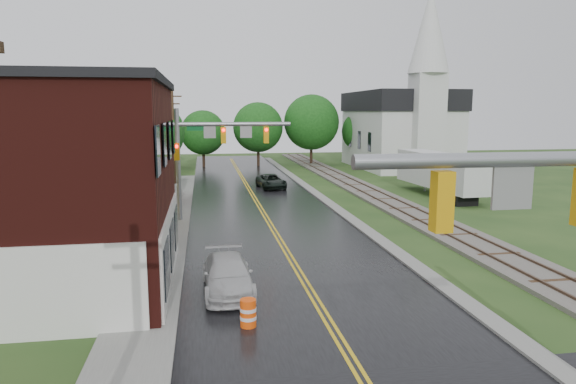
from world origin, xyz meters
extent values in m
cube|color=black|center=(0.00, 30.00, 0.00)|extent=(10.00, 90.00, 0.02)
cube|color=gray|center=(5.40, 35.00, 0.00)|extent=(0.80, 70.00, 0.12)
cube|color=gray|center=(-6.20, 25.00, 0.00)|extent=(2.40, 50.00, 0.12)
cube|color=silver|center=(-5.45, 15.00, 1.50)|extent=(0.10, 9.50, 3.00)
cube|color=tan|center=(-11.00, 26.00, 3.20)|extent=(8.00, 7.00, 6.40)
cube|color=#3F0F0C|center=(-10.00, 35.00, 2.20)|extent=(7.00, 6.00, 4.40)
cube|color=silver|center=(20.00, 55.00, 3.50)|extent=(10.00, 16.00, 7.00)
cube|color=black|center=(20.00, 55.00, 8.20)|extent=(10.40, 16.40, 2.40)
cube|color=silver|center=(20.00, 47.00, 5.50)|extent=(3.20, 3.20, 11.00)
cone|color=silver|center=(20.00, 47.00, 15.50)|extent=(4.40, 4.40, 9.00)
cube|color=#59544C|center=(10.00, 35.00, 0.10)|extent=(3.20, 80.00, 0.20)
cube|color=#4C3828|center=(9.28, 35.00, 0.24)|extent=(0.10, 80.00, 0.12)
cube|color=#4C3828|center=(10.72, 35.00, 0.24)|extent=(0.10, 80.00, 0.12)
cylinder|color=gray|center=(2.00, 2.00, 6.20)|extent=(7.20, 0.26, 0.26)
cube|color=orange|center=(-0.02, 2.00, 5.50)|extent=(0.32, 0.30, 1.05)
cube|color=gray|center=(1.28, 2.00, 5.70)|extent=(0.75, 0.06, 0.75)
cylinder|color=gray|center=(-5.60, 27.00, 3.60)|extent=(0.28, 0.28, 7.20)
cylinder|color=gray|center=(-2.00, 27.00, 6.20)|extent=(7.20, 0.26, 0.26)
cube|color=orange|center=(-2.72, 27.00, 5.50)|extent=(0.32, 0.30, 1.05)
cube|color=orange|center=(0.02, 27.00, 5.50)|extent=(0.32, 0.30, 1.05)
cube|color=gray|center=(-3.58, 27.00, 5.70)|extent=(0.75, 0.06, 0.75)
cube|color=gray|center=(-1.28, 27.00, 5.70)|extent=(0.75, 0.06, 0.75)
cube|color=#0C5926|center=(-4.30, 27.00, 5.95)|extent=(1.40, 0.04, 0.30)
sphere|color=#FF0C0C|center=(-2.72, 26.82, 5.83)|extent=(0.20, 0.20, 0.20)
cylinder|color=#382616|center=(-6.80, 22.00, 4.50)|extent=(0.28, 0.28, 9.00)
cube|color=#382616|center=(-6.80, 22.00, 8.40)|extent=(1.80, 0.12, 0.12)
cube|color=#382616|center=(-6.80, 22.00, 7.70)|extent=(1.40, 0.12, 0.12)
cylinder|color=#382616|center=(-6.80, 44.00, 4.50)|extent=(0.28, 0.28, 9.00)
cube|color=#382616|center=(-6.80, 44.00, 8.40)|extent=(1.80, 0.12, 0.12)
cube|color=#382616|center=(-6.80, 44.00, 7.70)|extent=(1.40, 0.12, 0.12)
cylinder|color=black|center=(-18.00, 32.00, 1.71)|extent=(0.36, 0.36, 3.42)
sphere|color=#154614|center=(-17.40, 31.60, 5.23)|extent=(5.32, 5.32, 5.32)
cylinder|color=black|center=(-14.00, 40.00, 1.35)|extent=(0.36, 0.36, 2.70)
sphere|color=#154614|center=(-14.00, 40.00, 4.65)|extent=(6.00, 6.00, 6.00)
sphere|color=#154614|center=(-13.40, 39.60, 4.12)|extent=(4.20, 4.20, 4.20)
cylinder|color=black|center=(-9.00, 46.00, 1.44)|extent=(0.36, 0.36, 2.88)
sphere|color=#154614|center=(-9.00, 46.00, 4.96)|extent=(6.40, 6.40, 6.40)
sphere|color=#154614|center=(-8.40, 45.60, 4.40)|extent=(4.48, 4.48, 4.48)
imported|color=black|center=(2.06, 40.17, 0.64)|extent=(2.63, 4.79, 1.27)
imported|color=silver|center=(-3.20, 13.37, 0.67)|extent=(1.99, 4.68, 1.34)
cube|color=black|center=(15.26, 29.35, 0.40)|extent=(1.87, 1.31, 0.80)
cylinder|color=gray|center=(15.26, 36.26, 0.40)|extent=(0.16, 0.16, 0.80)
cube|color=silver|center=(15.26, 33.49, 2.18)|extent=(3.11, 11.18, 2.76)
cylinder|color=#FF4E0B|center=(-2.70, 9.92, 0.47)|extent=(0.69, 0.69, 0.94)
camera|label=1|loc=(-4.01, -6.06, 7.03)|focal=32.00mm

